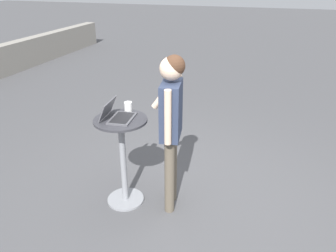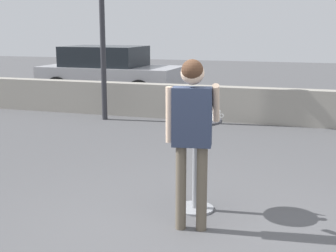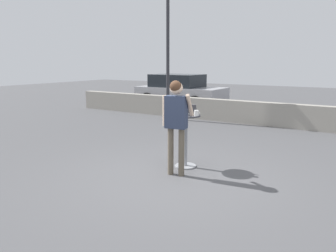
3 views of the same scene
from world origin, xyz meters
name	(u,v)px [view 1 (image 1 of 3)]	position (x,y,z in m)	size (l,w,h in m)	color
ground_plane	(186,200)	(0.00, 0.00, 0.00)	(50.00, 50.00, 0.00)	#4C4C4F
cafe_table	(123,154)	(-0.21, 0.69, 0.64)	(0.58, 0.58, 1.07)	gray
laptop	(117,115)	(-0.22, 0.72, 1.11)	(0.37, 0.34, 0.20)	#515156
coffee_mug	(128,107)	(0.01, 0.70, 1.12)	(0.13, 0.09, 0.11)	white
standing_person	(171,116)	(-0.12, 0.15, 1.14)	(0.54, 0.43, 1.77)	brown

